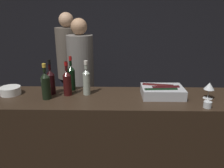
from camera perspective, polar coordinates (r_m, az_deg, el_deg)
wall_back_chalkboard at (r=4.32m, az=0.65°, el=13.60°), size 6.40×0.06×2.80m
bar_counter at (r=2.29m, az=-0.02°, el=-15.09°), size 2.56×0.59×1.00m
ice_bin_with_bottles at (r=2.11m, az=12.92°, el=-1.80°), size 0.39×0.28×0.10m
bowl_white at (r=2.33m, az=-25.01°, el=-1.53°), size 0.19×0.19×0.07m
wine_glass at (r=2.17m, az=24.06°, el=-0.65°), size 0.09×0.09×0.15m
candle_votive at (r=1.99m, az=23.69°, el=-4.95°), size 0.07×0.07×0.05m
white_wine_bottle at (r=2.09m, az=-6.70°, el=0.93°), size 0.07×0.07×0.33m
champagne_bottle at (r=2.06m, az=-16.92°, el=-0.16°), size 0.08×0.08×0.33m
red_wine_bottle_tall at (r=2.11m, az=-11.62°, el=0.56°), size 0.08×0.08×0.33m
red_wine_bottle_black_foil at (r=2.18m, az=-15.70°, el=0.77°), size 0.08×0.08×0.34m
red_wine_bottle_burgundy at (r=2.24m, az=-10.58°, el=1.86°), size 0.07×0.07×0.35m
person_in_hoodie at (r=3.36m, az=-11.15°, el=4.69°), size 0.35×0.35×1.75m
person_blond_tee at (r=2.99m, az=-8.06°, el=2.31°), size 0.34×0.34×1.69m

